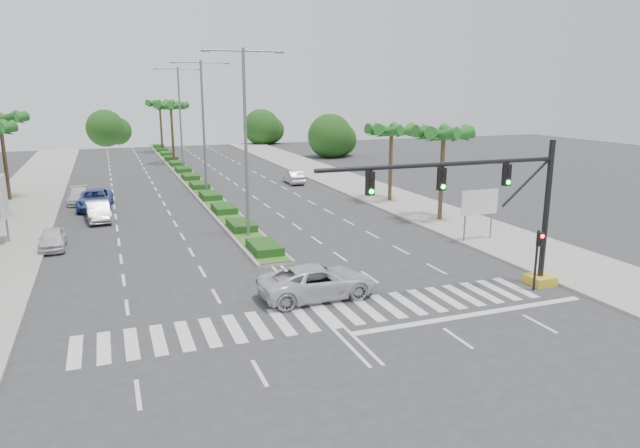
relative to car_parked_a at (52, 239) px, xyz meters
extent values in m
plane|color=#333335|center=(11.80, -15.71, -0.63)|extent=(160.00, 160.00, 0.00)
cube|color=gray|center=(27.00, 4.29, -0.56)|extent=(6.00, 120.00, 0.15)
cube|color=gray|center=(-3.40, 4.29, -0.56)|extent=(6.00, 120.00, 0.15)
cube|color=gray|center=(11.80, 29.29, -0.53)|extent=(2.20, 75.00, 0.20)
cube|color=#365F20|center=(11.80, 29.29, -0.41)|extent=(1.80, 75.00, 0.04)
cube|color=gold|center=(23.30, -15.71, -0.41)|extent=(1.20, 1.20, 0.45)
cylinder|color=black|center=(23.30, -15.71, 3.07)|extent=(0.28, 0.28, 7.00)
cylinder|color=black|center=(17.30, -15.71, 5.67)|extent=(12.00, 0.20, 0.20)
cylinder|color=black|center=(21.90, -15.71, 4.57)|extent=(2.53, 0.12, 2.15)
cube|color=black|center=(20.80, -15.71, 5.02)|extent=(0.32, 0.24, 1.00)
cylinder|color=#19E533|center=(20.80, -15.85, 4.70)|extent=(0.20, 0.06, 0.20)
cube|color=black|center=(17.30, -15.71, 5.02)|extent=(0.32, 0.24, 1.00)
cylinder|color=#19E533|center=(17.30, -15.85, 4.70)|extent=(0.20, 0.06, 0.20)
cube|color=black|center=(13.80, -15.71, 5.02)|extent=(0.32, 0.24, 1.00)
cylinder|color=#19E533|center=(13.80, -15.85, 4.70)|extent=(0.20, 0.06, 0.20)
cylinder|color=black|center=(22.40, -16.31, 0.87)|extent=(0.12, 0.12, 3.00)
cube|color=black|center=(22.40, -16.46, 1.97)|extent=(0.28, 0.22, 0.65)
cylinder|color=red|center=(22.40, -16.59, 2.15)|extent=(0.18, 0.05, 0.18)
cylinder|color=slate|center=(24.30, -7.71, 0.77)|extent=(0.10, 0.10, 2.80)
cylinder|color=slate|center=(26.30, -7.71, 0.77)|extent=(0.10, 0.10, 2.80)
cube|color=#0C6638|center=(25.30, -7.71, 1.97)|extent=(2.60, 0.08, 1.50)
cube|color=white|center=(25.30, -7.76, 1.97)|extent=(2.70, 0.02, 1.60)
cylinder|color=slate|center=(-2.70, 2.29, 0.77)|extent=(0.12, 0.12, 2.80)
cube|color=white|center=(-2.70, 2.29, 2.37)|extent=(0.18, 2.10, 2.70)
cube|color=#D8594C|center=(-2.70, 2.29, 2.37)|extent=(0.12, 2.00, 2.60)
cone|color=#1F631F|center=(-3.60, 10.29, 5.97)|extent=(0.90, 3.62, 1.50)
cylinder|color=brown|center=(-4.70, 18.29, 2.97)|extent=(0.32, 0.32, 7.20)
sphere|color=brown|center=(-4.70, 18.29, 6.47)|extent=(0.70, 0.70, 0.70)
cone|color=#1F631F|center=(-3.60, 18.29, 6.37)|extent=(0.90, 3.62, 1.50)
cone|color=#1F631F|center=(-4.01, 19.15, 6.37)|extent=(3.39, 2.96, 1.50)
cone|color=#1F631F|center=(-4.01, 17.43, 6.37)|extent=(3.39, 2.96, 1.50)
cylinder|color=brown|center=(26.30, -1.71, 2.62)|extent=(0.32, 0.32, 6.50)
sphere|color=brown|center=(26.30, -1.71, 5.77)|extent=(0.70, 0.70, 0.70)
cone|color=#1F631F|center=(27.40, -1.71, 5.67)|extent=(0.90, 3.62, 1.50)
cone|color=#1F631F|center=(26.99, -0.85, 5.67)|extent=(3.39, 2.96, 1.50)
cone|color=#1F631F|center=(26.06, -0.64, 5.67)|extent=(3.73, 1.68, 1.50)
cone|color=#1F631F|center=(25.31, -1.24, 5.67)|extent=(2.38, 3.65, 1.50)
cone|color=#1F631F|center=(25.31, -2.19, 5.67)|extent=(2.38, 3.65, 1.50)
cone|color=#1F631F|center=(26.06, -2.79, 5.67)|extent=(3.73, 1.68, 1.50)
cone|color=#1F631F|center=(26.99, -2.57, 5.67)|extent=(3.39, 2.96, 1.50)
cylinder|color=brown|center=(26.30, 6.29, 2.47)|extent=(0.32, 0.32, 6.20)
sphere|color=brown|center=(26.30, 6.29, 5.47)|extent=(0.70, 0.70, 0.70)
cone|color=#1F631F|center=(27.40, 6.29, 5.37)|extent=(0.90, 3.62, 1.50)
cone|color=#1F631F|center=(26.99, 7.15, 5.37)|extent=(3.39, 2.96, 1.50)
cone|color=#1F631F|center=(26.06, 7.36, 5.37)|extent=(3.73, 1.68, 1.50)
cone|color=#1F631F|center=(25.31, 6.76, 5.37)|extent=(2.38, 3.65, 1.50)
cone|color=#1F631F|center=(25.31, 5.81, 5.37)|extent=(2.38, 3.65, 1.50)
cone|color=#1F631F|center=(26.06, 5.21, 5.37)|extent=(3.73, 1.68, 1.50)
cone|color=#1F631F|center=(26.99, 5.43, 5.37)|extent=(3.39, 2.96, 1.50)
cylinder|color=brown|center=(11.80, 39.29, 3.12)|extent=(0.32, 0.32, 7.50)
sphere|color=brown|center=(11.80, 39.29, 6.77)|extent=(0.70, 0.70, 0.70)
cone|color=#1F631F|center=(12.90, 39.29, 6.67)|extent=(0.90, 3.62, 1.50)
cone|color=#1F631F|center=(12.49, 40.15, 6.67)|extent=(3.39, 2.96, 1.50)
cone|color=#1F631F|center=(11.56, 40.36, 6.67)|extent=(3.73, 1.68, 1.50)
cone|color=#1F631F|center=(10.81, 39.76, 6.67)|extent=(2.38, 3.65, 1.50)
cone|color=#1F631F|center=(10.81, 38.81, 6.67)|extent=(2.38, 3.65, 1.50)
cone|color=#1F631F|center=(11.56, 38.21, 6.67)|extent=(3.73, 1.68, 1.50)
cone|color=#1F631F|center=(12.49, 38.43, 6.67)|extent=(3.39, 2.96, 1.50)
cylinder|color=brown|center=(11.80, 54.29, 3.12)|extent=(0.32, 0.32, 7.50)
sphere|color=brown|center=(11.80, 54.29, 6.77)|extent=(0.70, 0.70, 0.70)
cone|color=#1F631F|center=(12.90, 54.29, 6.67)|extent=(0.90, 3.62, 1.50)
cone|color=#1F631F|center=(12.49, 55.15, 6.67)|extent=(3.39, 2.96, 1.50)
cone|color=#1F631F|center=(11.56, 55.36, 6.67)|extent=(3.73, 1.68, 1.50)
cone|color=#1F631F|center=(10.81, 54.76, 6.67)|extent=(2.38, 3.65, 1.50)
cone|color=#1F631F|center=(10.81, 53.81, 6.67)|extent=(2.38, 3.65, 1.50)
cone|color=#1F631F|center=(11.56, 53.21, 6.67)|extent=(3.73, 1.68, 1.50)
cone|color=#1F631F|center=(12.49, 53.43, 6.67)|extent=(3.39, 2.96, 1.50)
cylinder|color=slate|center=(11.80, -1.71, 5.37)|extent=(0.20, 0.20, 12.00)
cylinder|color=slate|center=(10.60, -1.71, 11.17)|extent=(2.40, 0.10, 0.10)
cylinder|color=slate|center=(13.00, -1.71, 11.17)|extent=(2.40, 0.10, 0.10)
cube|color=slate|center=(9.50, -1.71, 11.12)|extent=(0.50, 0.25, 0.12)
cube|color=slate|center=(14.10, -1.71, 11.12)|extent=(0.50, 0.25, 0.12)
cylinder|color=slate|center=(11.80, 14.29, 5.37)|extent=(0.20, 0.20, 12.00)
cylinder|color=slate|center=(10.60, 14.29, 11.17)|extent=(2.40, 0.10, 0.10)
cylinder|color=slate|center=(13.00, 14.29, 11.17)|extent=(2.40, 0.10, 0.10)
cube|color=slate|center=(9.50, 14.29, 11.12)|extent=(0.50, 0.25, 0.12)
cube|color=slate|center=(14.10, 14.29, 11.12)|extent=(0.50, 0.25, 0.12)
cylinder|color=slate|center=(11.80, 30.29, 5.37)|extent=(0.20, 0.20, 12.00)
cylinder|color=slate|center=(10.60, 30.29, 11.17)|extent=(2.40, 0.10, 0.10)
cylinder|color=slate|center=(13.00, 30.29, 11.17)|extent=(2.40, 0.10, 0.10)
cube|color=slate|center=(9.50, 30.29, 11.12)|extent=(0.50, 0.25, 0.12)
cube|color=slate|center=(14.10, 30.29, 11.12)|extent=(0.50, 0.25, 0.12)
imported|color=silver|center=(0.00, 0.00, 0.00)|extent=(1.52, 3.73, 1.27)
imported|color=#B0AFB4|center=(2.60, 7.19, 0.10)|extent=(1.93, 4.58, 1.47)
imported|color=#32499A|center=(2.36, 12.05, 0.14)|extent=(2.95, 5.73, 1.55)
imported|color=silver|center=(1.05, 15.01, 0.01)|extent=(1.88, 4.49, 1.29)
imported|color=silver|center=(12.24, -13.49, 0.14)|extent=(5.60, 2.69, 1.54)
imported|color=#B5B5BA|center=(21.57, 18.69, 0.04)|extent=(1.56, 4.16, 1.36)
camera|label=1|loc=(3.45, -37.18, 8.86)|focal=32.00mm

